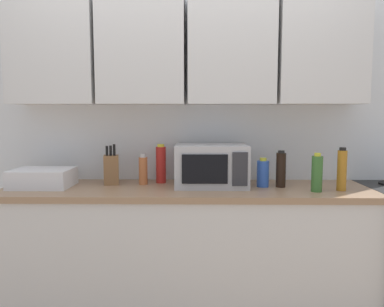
{
  "coord_description": "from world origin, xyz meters",
  "views": [
    {
      "loc": [
        0.08,
        -2.76,
        1.38
      ],
      "look_at": [
        0.04,
        -0.25,
        1.12
      ],
      "focal_mm": 35.27,
      "sensor_mm": 36.0,
      "label": 1
    }
  ],
  "objects": [
    {
      "name": "bottle_spice_jar",
      "position": [
        -0.3,
        -0.2,
        1.0
      ],
      "size": [
        0.06,
        0.06,
        0.21
      ],
      "color": "#BC6638",
      "rests_on": "counter_run"
    },
    {
      "name": "bottle_amber_vinegar",
      "position": [
        0.99,
        -0.39,
        1.03
      ],
      "size": [
        0.06,
        0.06,
        0.27
      ],
      "color": "#AD701E",
      "rests_on": "counter_run"
    },
    {
      "name": "wall_back_with_cabinets",
      "position": [
        -0.0,
        -0.07,
        1.58
      ],
      "size": [
        3.29,
        0.38,
        2.6
      ],
      "color": "white",
      "rests_on": "ground_plane"
    },
    {
      "name": "bottle_red_sauce",
      "position": [
        -0.18,
        -0.13,
        1.03
      ],
      "size": [
        0.07,
        0.07,
        0.27
      ],
      "color": "red",
      "rests_on": "counter_run"
    },
    {
      "name": "knife_block",
      "position": [
        -0.52,
        -0.19,
        1.0
      ],
      "size": [
        0.12,
        0.14,
        0.28
      ],
      "color": "brown",
      "rests_on": "counter_run"
    },
    {
      "name": "counter_run",
      "position": [
        0.0,
        -0.3,
        0.45
      ],
      "size": [
        2.42,
        0.63,
        0.9
      ],
      "color": "silver",
      "rests_on": "ground_plane"
    },
    {
      "name": "bottle_blue_cleaner",
      "position": [
        0.51,
        -0.28,
        0.99
      ],
      "size": [
        0.08,
        0.08,
        0.19
      ],
      "color": "#2D56B7",
      "rests_on": "counter_run"
    },
    {
      "name": "bottle_soy_dark",
      "position": [
        0.63,
        -0.28,
        1.02
      ],
      "size": [
        0.06,
        0.06,
        0.24
      ],
      "color": "black",
      "rests_on": "counter_run"
    },
    {
      "name": "bottle_green_oil",
      "position": [
        0.82,
        -0.43,
        1.02
      ],
      "size": [
        0.07,
        0.07,
        0.24
      ],
      "color": "#386B2D",
      "rests_on": "counter_run"
    },
    {
      "name": "dish_rack",
      "position": [
        -0.95,
        -0.3,
        0.96
      ],
      "size": [
        0.38,
        0.3,
        0.12
      ],
      "primitive_type": "cube",
      "color": "silver",
      "rests_on": "counter_run"
    },
    {
      "name": "microwave",
      "position": [
        0.17,
        -0.24,
        1.04
      ],
      "size": [
        0.48,
        0.37,
        0.28
      ],
      "color": "#B7B7BC",
      "rests_on": "counter_run"
    }
  ]
}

